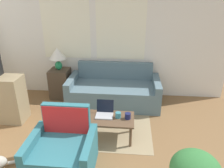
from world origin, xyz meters
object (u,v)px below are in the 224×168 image
(couch, at_px, (114,91))
(cup_navy, at_px, (118,115))
(laptop, at_px, (105,112))
(cup_yellow, at_px, (128,116))
(armchair, at_px, (63,152))
(table_lamp, at_px, (58,55))
(coffee_table, at_px, (110,121))

(couch, relative_size, cup_navy, 20.49)
(laptop, xyz_separation_m, cup_yellow, (0.40, -0.09, -0.00))
(armchair, bearing_deg, cup_yellow, 40.17)
(armchair, distance_m, table_lamp, 2.46)
(laptop, bearing_deg, table_lamp, 131.44)
(couch, relative_size, table_lamp, 3.91)
(laptop, height_order, cup_navy, laptop)
(couch, xyz_separation_m, table_lamp, (-1.28, 0.16, 0.77))
(coffee_table, relative_size, cup_yellow, 8.06)
(armchair, xyz_separation_m, coffee_table, (0.59, 0.74, 0.08))
(cup_navy, bearing_deg, coffee_table, -170.18)
(couch, bearing_deg, laptop, -92.72)
(couch, xyz_separation_m, coffee_table, (0.04, -1.32, 0.08))
(armchair, bearing_deg, couch, 75.09)
(armchair, distance_m, cup_yellow, 1.18)
(cup_yellow, bearing_deg, cup_navy, 173.89)
(cup_navy, xyz_separation_m, cup_yellow, (0.16, -0.02, 0.00))
(couch, height_order, table_lamp, table_lamp)
(laptop, bearing_deg, cup_yellow, -12.27)
(table_lamp, relative_size, coffee_table, 0.63)
(couch, bearing_deg, armchair, -104.91)
(table_lamp, xyz_separation_m, laptop, (1.22, -1.38, -0.59))
(armchair, relative_size, cup_navy, 9.11)
(armchair, xyz_separation_m, table_lamp, (-0.73, 2.22, 0.77))
(armchair, relative_size, coffee_table, 1.09)
(armchair, relative_size, table_lamp, 1.74)
(armchair, distance_m, laptop, 0.99)
(coffee_table, height_order, cup_navy, cup_navy)
(table_lamp, xyz_separation_m, cup_yellow, (1.62, -1.47, -0.59))
(couch, height_order, coffee_table, couch)
(couch, height_order, cup_yellow, couch)
(armchair, height_order, table_lamp, table_lamp)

